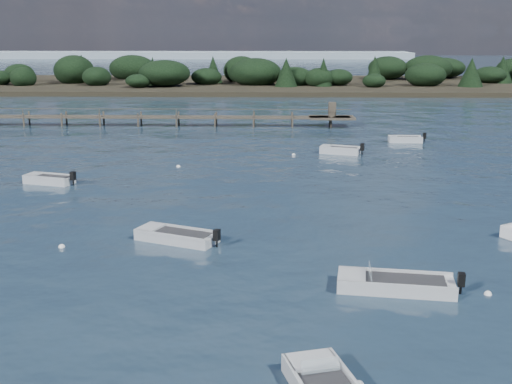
{
  "coord_description": "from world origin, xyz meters",
  "views": [
    {
      "loc": [
        -2.63,
        -23.14,
        10.37
      ],
      "look_at": [
        -3.57,
        14.0,
        1.0
      ],
      "focal_mm": 45.0,
      "sensor_mm": 36.0,
      "label": 1
    }
  ],
  "objects_px": {
    "tender_far_grey_b": "(405,140)",
    "tender_far_white": "(340,152)",
    "jetty": "(102,117)",
    "dinghy_mid_white_a": "(395,286)",
    "dinghy_mid_grey": "(177,238)",
    "tender_far_grey": "(49,181)"
  },
  "relations": [
    {
      "from": "dinghy_mid_white_a",
      "to": "dinghy_mid_grey",
      "type": "distance_m",
      "value": 11.62
    },
    {
      "from": "dinghy_mid_white_a",
      "to": "tender_far_grey",
      "type": "height_order",
      "value": "tender_far_grey"
    },
    {
      "from": "tender_far_grey",
      "to": "jetty",
      "type": "xyz_separation_m",
      "value": [
        -3.57,
        27.93,
        0.81
      ]
    },
    {
      "from": "dinghy_mid_grey",
      "to": "jetty",
      "type": "relative_size",
      "value": 0.07
    },
    {
      "from": "dinghy_mid_grey",
      "to": "tender_far_grey",
      "type": "bearing_deg",
      "value": 130.97
    },
    {
      "from": "tender_far_white",
      "to": "tender_far_grey_b",
      "type": "height_order",
      "value": "tender_far_white"
    },
    {
      "from": "tender_far_grey_b",
      "to": "tender_far_grey",
      "type": "bearing_deg",
      "value": -147.88
    },
    {
      "from": "dinghy_mid_white_a",
      "to": "dinghy_mid_grey",
      "type": "bearing_deg",
      "value": 148.53
    },
    {
      "from": "dinghy_mid_grey",
      "to": "tender_far_grey",
      "type": "distance_m",
      "value": 16.37
    },
    {
      "from": "tender_far_white",
      "to": "jetty",
      "type": "distance_m",
      "value": 29.84
    },
    {
      "from": "dinghy_mid_grey",
      "to": "tender_far_grey_b",
      "type": "bearing_deg",
      "value": 59.76
    },
    {
      "from": "dinghy_mid_white_a",
      "to": "tender_far_grey_b",
      "type": "distance_m",
      "value": 37.0
    },
    {
      "from": "tender_far_grey_b",
      "to": "dinghy_mid_grey",
      "type": "relative_size",
      "value": 0.78
    },
    {
      "from": "tender_far_white",
      "to": "tender_far_grey_b",
      "type": "bearing_deg",
      "value": 41.56
    },
    {
      "from": "tender_far_grey_b",
      "to": "jetty",
      "type": "distance_m",
      "value": 33.46
    },
    {
      "from": "tender_far_grey_b",
      "to": "tender_far_white",
      "type": "bearing_deg",
      "value": -138.44
    },
    {
      "from": "tender_far_grey",
      "to": "jetty",
      "type": "bearing_deg",
      "value": 97.28
    },
    {
      "from": "tender_far_grey",
      "to": "dinghy_mid_grey",
      "type": "bearing_deg",
      "value": -49.03
    },
    {
      "from": "tender_far_white",
      "to": "dinghy_mid_white_a",
      "type": "height_order",
      "value": "tender_far_white"
    },
    {
      "from": "dinghy_mid_white_a",
      "to": "tender_far_white",
      "type": "bearing_deg",
      "value": 88.45
    },
    {
      "from": "dinghy_mid_white_a",
      "to": "dinghy_mid_grey",
      "type": "height_order",
      "value": "dinghy_mid_white_a"
    },
    {
      "from": "jetty",
      "to": "tender_far_grey_b",
      "type": "bearing_deg",
      "value": -17.68
    }
  ]
}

